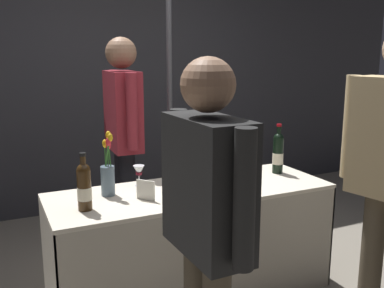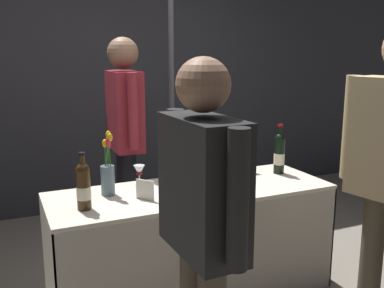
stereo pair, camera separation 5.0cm
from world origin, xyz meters
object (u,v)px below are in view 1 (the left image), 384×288
flower_vase (108,174)px  vendor_presenter (123,127)px  tasting_table (192,222)px  featured_wine_bottle (278,152)px  booth_signpost (169,76)px  display_bottle_0 (214,156)px  wine_glass_near_vendor (139,171)px

flower_vase → vendor_presenter: 0.79m
tasting_table → flower_vase: (-0.52, 0.11, 0.37)m
featured_wine_bottle → vendor_presenter: bearing=142.7°
flower_vase → booth_signpost: 1.23m
tasting_table → vendor_presenter: (-0.21, 0.81, 0.53)m
featured_wine_bottle → booth_signpost: booth_signpost is taller
tasting_table → vendor_presenter: vendor_presenter is taller
display_bottle_0 → vendor_presenter: 0.79m
featured_wine_bottle → flower_vase: 1.26m
tasting_table → flower_vase: bearing=168.3°
featured_wine_bottle → flower_vase: flower_vase is taller
featured_wine_bottle → display_bottle_0: bearing=165.4°
flower_vase → booth_signpost: size_ratio=0.17×
tasting_table → display_bottle_0: 0.51m
tasting_table → featured_wine_bottle: (0.74, 0.09, 0.39)m
tasting_table → vendor_presenter: 1.00m
featured_wine_bottle → display_bottle_0: 0.48m
display_bottle_0 → wine_glass_near_vendor: size_ratio=2.58×
featured_wine_bottle → wine_glass_near_vendor: bearing=172.9°
vendor_presenter → booth_signpost: bearing=105.9°
vendor_presenter → booth_signpost: size_ratio=0.73×
display_bottle_0 → booth_signpost: booth_signpost is taller
display_bottle_0 → wine_glass_near_vendor: 0.56m
vendor_presenter → wine_glass_near_vendor: bearing=-5.7°
flower_vase → wine_glass_near_vendor: bearing=24.6°
wine_glass_near_vendor → booth_signpost: size_ratio=0.06×
tasting_table → display_bottle_0: display_bottle_0 is taller
featured_wine_bottle → display_bottle_0: featured_wine_bottle is taller
wine_glass_near_vendor → featured_wine_bottle: bearing=-7.1°
tasting_table → display_bottle_0: size_ratio=5.16×
featured_wine_bottle → wine_glass_near_vendor: featured_wine_bottle is taller
wine_glass_near_vendor → booth_signpost: bearing=53.9°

